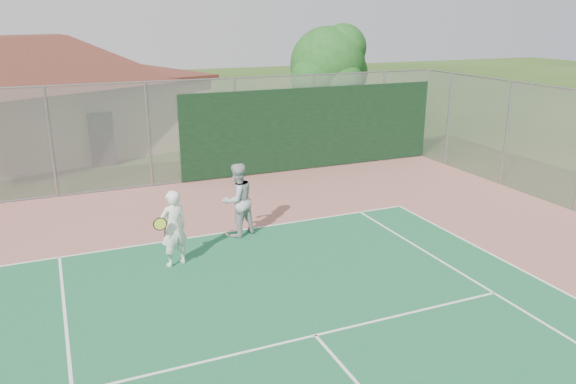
# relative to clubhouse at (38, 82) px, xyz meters

# --- Properties ---
(back_fence) EXTENTS (20.08, 0.11, 3.53)m
(back_fence) POSITION_rel_clubhouse_xyz_m (6.30, -7.41, -1.21)
(back_fence) COLOR gray
(back_fence) RESTS_ON ground
(side_fence_right) EXTENTS (0.08, 9.00, 3.50)m
(side_fence_right) POSITION_rel_clubhouse_xyz_m (14.19, -11.89, -1.12)
(side_fence_right) COLOR gray
(side_fence_right) RESTS_ON ground
(clubhouse) EXTENTS (15.12, 12.25, 5.66)m
(clubhouse) POSITION_rel_clubhouse_xyz_m (0.00, 0.00, 0.00)
(clubhouse) COLOR tan
(clubhouse) RESTS_ON ground
(tree) EXTENTS (3.76, 3.56, 5.25)m
(tree) POSITION_rel_clubhouse_xyz_m (11.38, -4.41, 0.57)
(tree) COLOR #392514
(tree) RESTS_ON ground
(player_white_front) EXTENTS (0.88, 0.63, 1.79)m
(player_white_front) POSITION_rel_clubhouse_xyz_m (2.54, -13.99, -1.97)
(player_white_front) COLOR white
(player_white_front) RESTS_ON ground
(player_grey_back) EXTENTS (1.14, 1.02, 1.93)m
(player_grey_back) POSITION_rel_clubhouse_xyz_m (4.46, -12.80, -1.91)
(player_grey_back) COLOR #ABADB0
(player_grey_back) RESTS_ON ground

